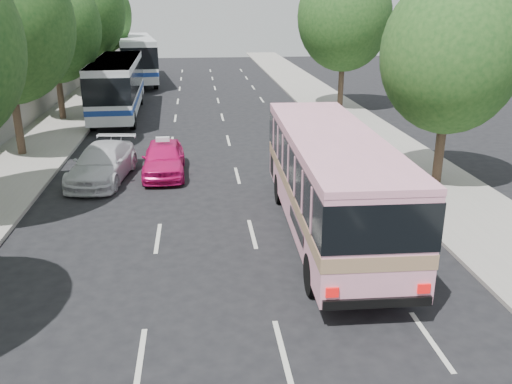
{
  "coord_description": "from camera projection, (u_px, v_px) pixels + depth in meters",
  "views": [
    {
      "loc": [
        -0.59,
        -11.34,
        6.83
      ],
      "look_at": [
        1.05,
        3.37,
        1.6
      ],
      "focal_mm": 38.0,
      "sensor_mm": 36.0,
      "label": 1
    }
  ],
  "objects": [
    {
      "name": "sidewalk_right",
      "position": [
        349.0,
        120.0,
        32.57
      ],
      "size": [
        4.0,
        90.0,
        0.12
      ],
      "primitive_type": "cube",
      "color": "#9E998E",
      "rests_on": "ground"
    },
    {
      "name": "tree_left_e",
      "position": [
        81.0,
        7.0,
        38.0
      ],
      "size": [
        6.3,
        6.3,
        9.82
      ],
      "color": "#38281E",
      "rests_on": "ground"
    },
    {
      "name": "tree_left_f",
      "position": [
        97.0,
        11.0,
        45.62
      ],
      "size": [
        5.88,
        5.88,
        9.16
      ],
      "color": "#38281E",
      "rests_on": "ground"
    },
    {
      "name": "white_pickup",
      "position": [
        102.0,
        163.0,
        21.65
      ],
      "size": [
        2.61,
        5.08,
        1.41
      ],
      "primitive_type": "imported",
      "rotation": [
        0.0,
        0.0,
        -0.13
      ],
      "color": "silver",
      "rests_on": "ground"
    },
    {
      "name": "tree_left_d",
      "position": [
        53.0,
        23.0,
        30.76
      ],
      "size": [
        5.52,
        5.52,
        8.6
      ],
      "color": "#38281E",
      "rests_on": "ground"
    },
    {
      "name": "tour_coach_rear",
      "position": [
        136.0,
        55.0,
        47.51
      ],
      "size": [
        4.6,
        13.29,
        3.9
      ],
      "rotation": [
        0.0,
        0.0,
        0.14
      ],
      "color": "silver",
      "rests_on": "ground"
    },
    {
      "name": "ground",
      "position": [
        228.0,
        303.0,
        12.96
      ],
      "size": [
        120.0,
        120.0,
        0.0
      ],
      "primitive_type": "plane",
      "color": "black",
      "rests_on": "ground"
    },
    {
      "name": "tree_left_c",
      "position": [
        4.0,
        18.0,
        23.09
      ],
      "size": [
        6.0,
        6.0,
        9.35
      ],
      "color": "#38281E",
      "rests_on": "ground"
    },
    {
      "name": "tree_right_near",
      "position": [
        454.0,
        49.0,
        19.58
      ],
      "size": [
        5.1,
        5.1,
        7.95
      ],
      "color": "#38281E",
      "rests_on": "ground"
    },
    {
      "name": "low_wall",
      "position": [
        22.0,
        113.0,
        30.33
      ],
      "size": [
        0.3,
        90.0,
        1.5
      ],
      "primitive_type": "cube",
      "color": "#9E998E",
      "rests_on": "sidewalk_left"
    },
    {
      "name": "sidewalk_left",
      "position": [
        57.0,
        127.0,
        30.8
      ],
      "size": [
        4.0,
        90.0,
        0.15
      ],
      "primitive_type": "cube",
      "color": "#9E998E",
      "rests_on": "ground"
    },
    {
      "name": "taxi_roof_sign",
      "position": [
        163.0,
        139.0,
        22.06
      ],
      "size": [
        0.55,
        0.19,
        0.18
      ],
      "primitive_type": "cube",
      "rotation": [
        0.0,
        0.0,
        0.01
      ],
      "color": "silver",
      "rests_on": "pink_taxi"
    },
    {
      "name": "pink_bus",
      "position": [
        331.0,
        173.0,
        16.04
      ],
      "size": [
        2.85,
        10.17,
        3.22
      ],
      "rotation": [
        0.0,
        0.0,
        -0.03
      ],
      "color": "pink",
      "rests_on": "ground"
    },
    {
      "name": "tree_right_far",
      "position": [
        346.0,
        13.0,
        34.3
      ],
      "size": [
        6.0,
        6.0,
        9.35
      ],
      "color": "#38281E",
      "rests_on": "ground"
    },
    {
      "name": "tour_coach_front",
      "position": [
        117.0,
        82.0,
        33.48
      ],
      "size": [
        2.91,
        11.7,
        3.48
      ],
      "rotation": [
        0.0,
        0.0,
        0.03
      ],
      "color": "white",
      "rests_on": "ground"
    },
    {
      "name": "pink_taxi",
      "position": [
        164.0,
        158.0,
        22.32
      ],
      "size": [
        1.73,
        4.19,
        1.42
      ],
      "primitive_type": "imported",
      "rotation": [
        0.0,
        0.0,
        0.01
      ],
      "color": "#D71269",
      "rests_on": "ground"
    }
  ]
}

